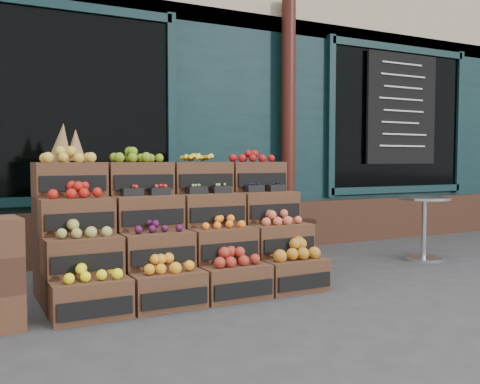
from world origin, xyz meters
name	(u,v)px	position (x,y,z in m)	size (l,w,h in m)	color
ground	(298,294)	(0.00, 0.00, 0.00)	(60.00, 60.00, 0.00)	#38383A
shop_facade	(130,86)	(0.00, 5.11, 2.40)	(12.00, 6.24, 4.80)	black
crate_display	(178,240)	(-0.86, 0.63, 0.45)	(2.34, 1.15, 1.46)	#4E2F1E
bistro_table	(424,221)	(2.17, 0.66, 0.45)	(0.58, 0.58, 0.73)	silver
shopkeeper	(18,167)	(-1.96, 2.96, 1.07)	(0.78, 0.51, 2.14)	#1B6025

